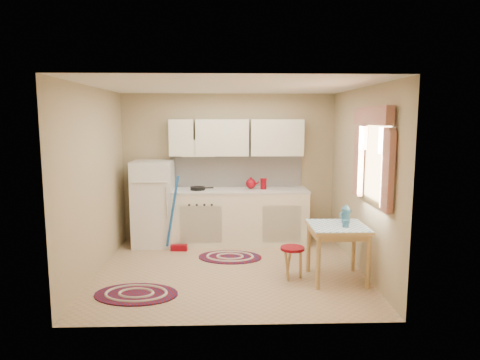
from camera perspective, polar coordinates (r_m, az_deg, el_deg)
name	(u,v)px	position (r m, az deg, el deg)	size (l,w,h in m)	color
room_shell	(240,154)	(5.96, 0.07, 3.51)	(3.64, 3.60, 2.52)	tan
fridge	(153,203)	(7.18, -11.47, -3.08)	(0.65, 0.60, 1.40)	white
broom	(178,214)	(6.80, -8.22, -4.48)	(0.28, 0.12, 1.20)	#1B5AAE
base_cabinets	(239,217)	(7.19, -0.07, -5.02)	(2.25, 0.60, 0.88)	white
countertop	(239,190)	(7.10, -0.07, -1.40)	(2.27, 0.62, 0.04)	silver
frying_pan	(198,188)	(7.06, -5.66, -1.13)	(0.24, 0.24, 0.05)	black
red_kettle	(251,184)	(7.09, 1.46, -0.49)	(0.19, 0.17, 0.19)	maroon
red_canister	(263,184)	(7.11, 3.15, -0.59)	(0.10, 0.10, 0.16)	maroon
table	(337,253)	(5.75, 12.80, -9.45)	(0.72, 0.72, 0.72)	tan
stool	(292,263)	(5.75, 6.96, -10.88)	(0.31, 0.31, 0.42)	maroon
coffee_pot	(346,214)	(5.77, 13.94, -4.37)	(0.13, 0.11, 0.26)	#2A5E80
mug	(346,224)	(5.57, 13.92, -5.69)	(0.08, 0.08, 0.10)	#2A5E80
rug_center	(230,257)	(6.56, -1.35, -10.24)	(0.96, 0.64, 0.02)	maroon
rug_left	(136,294)	(5.42, -13.67, -14.57)	(1.00, 0.67, 0.02)	maroon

